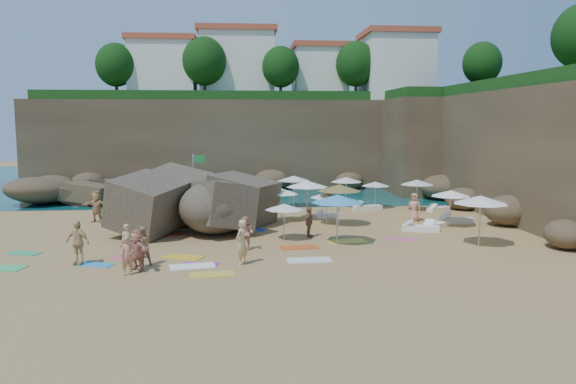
{
  "coord_description": "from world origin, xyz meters",
  "views": [
    {
      "loc": [
        -0.7,
        -29.21,
        6.06
      ],
      "look_at": [
        2.0,
        3.0,
        2.0
      ],
      "focal_mm": 35.0,
      "sensor_mm": 36.0,
      "label": 1
    }
  ],
  "objects": [
    {
      "name": "parasol_3",
      "position": [
        6.77,
        10.07,
        1.96
      ],
      "size": [
        2.26,
        2.26,
        2.13
      ],
      "color": "silver",
      "rests_on": "ground"
    },
    {
      "name": "towel_2",
      "position": [
        -3.35,
        -4.26,
        0.02
      ],
      "size": [
        1.99,
        1.53,
        0.03
      ],
      "primitive_type": "cube",
      "rotation": [
        0.0,
        0.0,
        -0.41
      ],
      "color": "gold",
      "rests_on": "ground"
    },
    {
      "name": "lounger_4",
      "position": [
        12.17,
        3.04,
        0.16
      ],
      "size": [
        2.05,
        0.73,
        0.32
      ],
      "primitive_type": "cube",
      "rotation": [
        0.0,
        0.0,
        0.02
      ],
      "color": "silver",
      "rests_on": "ground"
    },
    {
      "name": "person_stand_4",
      "position": [
        9.84,
        3.97,
        0.87
      ],
      "size": [
        0.95,
        0.89,
        1.73
      ],
      "primitive_type": "imported",
      "rotation": [
        0.0,
        0.0,
        -0.68
      ],
      "color": "tan",
      "rests_on": "ground"
    },
    {
      "name": "towel_5",
      "position": [
        -2.79,
        -5.93,
        0.02
      ],
      "size": [
        2.01,
        1.27,
        0.03
      ],
      "primitive_type": "cube",
      "rotation": [
        0.0,
        0.0,
        0.19
      ],
      "color": "white",
      "rests_on": "ground"
    },
    {
      "name": "cliff_corner",
      "position": [
        17.0,
        20.0,
        4.0
      ],
      "size": [
        10.0,
        12.0,
        8.0
      ],
      "primitive_type": "cube",
      "color": "brown",
      "rests_on": "ground"
    },
    {
      "name": "parasol_11",
      "position": [
        10.92,
        -3.04,
        2.28
      ],
      "size": [
        2.63,
        2.63,
        2.48
      ],
      "color": "silver",
      "rests_on": "ground"
    },
    {
      "name": "person_stand_6",
      "position": [
        -0.72,
        -5.71,
        0.97
      ],
      "size": [
        0.75,
        0.84,
        1.94
      ],
      "primitive_type": "imported",
      "rotation": [
        0.0,
        0.0,
        4.19
      ],
      "color": "#D7B07A",
      "rests_on": "ground"
    },
    {
      "name": "towel_6",
      "position": [
        -2.53,
        -5.7,
        0.01
      ],
      "size": [
        1.71,
        1.08,
        0.03
      ],
      "primitive_type": "cube",
      "rotation": [
        0.0,
        0.0,
        -0.19
      ],
      "color": "purple",
      "rests_on": "ground"
    },
    {
      "name": "parasol_8",
      "position": [
        11.32,
        1.94,
        1.96
      ],
      "size": [
        2.26,
        2.26,
        2.13
      ],
      "color": "silver",
      "rests_on": "ground"
    },
    {
      "name": "person_lie_5",
      "position": [
        -0.5,
        -3.07,
        0.3
      ],
      "size": [
        1.37,
        1.75,
        0.6
      ],
      "primitive_type": "imported",
      "rotation": [
        0.0,
        0.0,
        -0.45
      ],
      "color": "tan",
      "rests_on": "ground"
    },
    {
      "name": "lounger_5",
      "position": [
        10.31,
        1.56,
        0.14
      ],
      "size": [
        1.75,
        1.61,
        0.28
      ],
      "primitive_type": "cube",
      "rotation": [
        0.0,
        0.0,
        0.71
      ],
      "color": "white",
      "rests_on": "ground"
    },
    {
      "name": "person_stand_3",
      "position": [
        2.84,
        -0.29,
        0.81
      ],
      "size": [
        0.76,
        1.03,
        1.62
      ],
      "primitive_type": "imported",
      "rotation": [
        0.0,
        0.0,
        1.13
      ],
      "color": "#906048",
      "rests_on": "ground"
    },
    {
      "name": "rock_outcrop",
      "position": [
        -2.73,
        3.03,
        0.0
      ],
      "size": [
        8.9,
        7.42,
        3.12
      ],
      "primitive_type": null,
      "rotation": [
        0.0,
        0.0,
        -0.22
      ],
      "color": "brown",
      "rests_on": "ground"
    },
    {
      "name": "parasol_0",
      "position": [
        3.02,
        10.4,
        2.05
      ],
      "size": [
        2.36,
        2.36,
        2.24
      ],
      "color": "silver",
      "rests_on": "ground"
    },
    {
      "name": "marina_masts",
      "position": [
        -16.5,
        30.0,
        3.0
      ],
      "size": [
        3.1,
        0.1,
        6.0
      ],
      "color": "white",
      "rests_on": "ground"
    },
    {
      "name": "towel_0",
      "position": [
        -6.9,
        -5.32,
        0.01
      ],
      "size": [
        1.62,
        1.14,
        0.03
      ],
      "primitive_type": "cube",
      "rotation": [
        0.0,
        0.0,
        -0.31
      ],
      "color": "#2995DB",
      "rests_on": "ground"
    },
    {
      "name": "towel_11",
      "position": [
        -10.79,
        -2.89,
        0.01
      ],
      "size": [
        1.74,
        1.28,
        0.03
      ],
      "primitive_type": "cube",
      "rotation": [
        0.0,
        0.0,
        -0.36
      ],
      "color": "#2FA469",
      "rests_on": "ground"
    },
    {
      "name": "clifftop_trees",
      "position": [
        4.78,
        19.52,
        11.26
      ],
      "size": [
        35.6,
        23.82,
        4.4
      ],
      "color": "#11380F",
      "rests_on": "ground"
    },
    {
      "name": "lounger_3",
      "position": [
        9.24,
        0.79,
        0.16
      ],
      "size": [
        2.12,
        1.2,
        0.31
      ],
      "primitive_type": "cube",
      "rotation": [
        0.0,
        0.0,
        -0.28
      ],
      "color": "white",
      "rests_on": "ground"
    },
    {
      "name": "parasol_7",
      "position": [
        4.33,
        3.3,
        1.75
      ],
      "size": [
        2.02,
        2.02,
        1.91
      ],
      "color": "silver",
      "rests_on": "ground"
    },
    {
      "name": "parasol_9",
      "position": [
        1.48,
        -0.89,
        1.73
      ],
      "size": [
        1.99,
        1.99,
        1.88
      ],
      "color": "silver",
      "rests_on": "ground"
    },
    {
      "name": "lounger_1",
      "position": [
        7.97,
        8.51,
        0.15
      ],
      "size": [
        2.07,
        1.04,
        0.31
      ],
      "primitive_type": "cube",
      "rotation": [
        0.0,
        0.0,
        0.2
      ],
      "color": "silver",
      "rests_on": "ground"
    },
    {
      "name": "person_stand_2",
      "position": [
        -0.53,
        10.68,
        0.81
      ],
      "size": [
        1.12,
        0.65,
        1.62
      ],
      "primitive_type": "imported",
      "rotation": [
        0.0,
        0.0,
        2.92
      ],
      "color": "tan",
      "rests_on": "ground"
    },
    {
      "name": "flag_pole",
      "position": [
        -3.63,
        6.94,
        2.57
      ],
      "size": [
        0.79,
        0.08,
        4.02
      ],
      "color": "silver",
      "rests_on": "ground"
    },
    {
      "name": "towel_10",
      "position": [
        2.06,
        -2.73,
        0.02
      ],
      "size": [
        1.93,
        1.16,
        0.03
      ],
      "primitive_type": "cube",
      "rotation": [
        0.0,
        0.0,
        0.15
      ],
      "color": "#D85122",
      "rests_on": "ground"
    },
    {
      "name": "person_lie_1",
      "position": [
        -7.66,
        -5.2,
        0.23
      ],
      "size": [
        1.73,
        2.15,
        0.46
      ],
      "primitive_type": "imported",
      "rotation": [
        0.0,
        0.0,
        -0.39
      ],
      "color": "#DEB87E",
      "rests_on": "ground"
    },
    {
      "name": "ground",
      "position": [
        0.0,
        0.0,
        0.0
      ],
      "size": [
        120.0,
        120.0,
        0.0
      ],
      "primitive_type": "plane",
      "color": "tan",
      "rests_on": "ground"
    },
    {
      "name": "towel_1",
      "position": [
        -5.84,
        -4.24,
        0.01
      ],
      "size": [
        1.63,
        1.08,
        0.03
      ],
      "primitive_type": "cube",
      "rotation": [
        0.0,
        0.0,
        -0.24
      ],
      "color": "#DF566A",
      "rests_on": "ground"
    },
    {
      "name": "towel_7",
      "position": [
        -4.65,
        0.76,
        0.02
      ],
      "size": [
        1.95,
        1.26,
        0.03
      ],
      "primitive_type": "cube",
      "rotation": [
        0.0,
        0.0,
        0.21
      ],
      "color": "#C34722",
      "rests_on": "ground"
    },
    {
      "name": "person_lie_4",
      "position": [
        -5.22,
        -7.03,
        0.18
      ],
      "size": [
        1.16,
        1.6,
        0.36
      ],
      "primitive_type": "imported",
      "rotation": [
        0.0,
        0.0,
        0.46
      ],
      "color": "tan",
      "rests_on": "ground"
    },
    {
      "name": "person_stand_5",
      "position": [
        -9.45,
        5.15,
        0.97
      ],
      "size": [
        1.87,
        0.95,
        1.94
      ],
      "primitive_type": "imported",
      "rotation": [
        0.0,
        0.0,
        -0.25
      ],
      "color": "tan",
      "rests_on": "ground"
    },
    {
      "name": "person_stand_0",
      "position": [
        -5.68,
        -4.65,
        0.81
      ],
      "size": [
        0.7,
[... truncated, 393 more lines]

